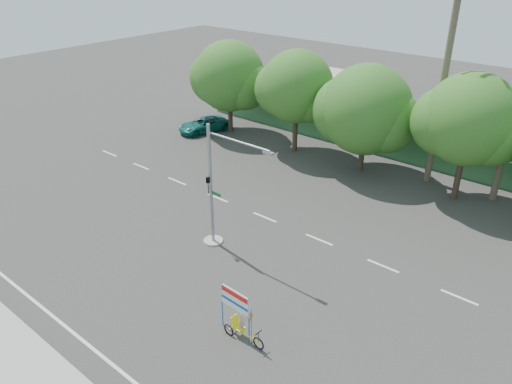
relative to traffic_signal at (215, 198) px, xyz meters
The scene contains 11 objects.
ground 5.40m from the traffic_signal, 61.13° to the right, with size 120.00×120.00×0.00m, color #33302D.
fence 17.76m from the traffic_signal, 82.85° to the left, with size 38.00×0.08×2.00m, color #336B3D.
building_left 23.38m from the traffic_signal, 109.52° to the left, with size 12.00×8.00×4.00m, color #B5A790.
tree_far_left 18.45m from the traffic_signal, 130.22° to the left, with size 7.14×6.00×7.96m.
tree_left 14.99m from the traffic_signal, 109.08° to the left, with size 6.66×5.60×8.07m.
tree_center 14.15m from the traffic_signal, 85.33° to the left, with size 7.62×6.40×7.85m.
tree_right 16.38m from the traffic_signal, 59.83° to the left, with size 6.90×5.80×8.36m.
palm_short 17.56m from the traffic_signal, 69.84° to the left, with size 3.73×3.79×14.45m.
traffic_signal is the anchor object (origin of this frame).
trike_billboard 7.73m from the traffic_signal, 38.57° to the right, with size 2.46×0.58×2.42m.
pickup_truck 18.61m from the traffic_signal, 137.59° to the left, with size 2.07×4.50×1.25m, color #0D6056.
Camera 1 is at (14.71, -12.78, 15.29)m, focal length 35.00 mm.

